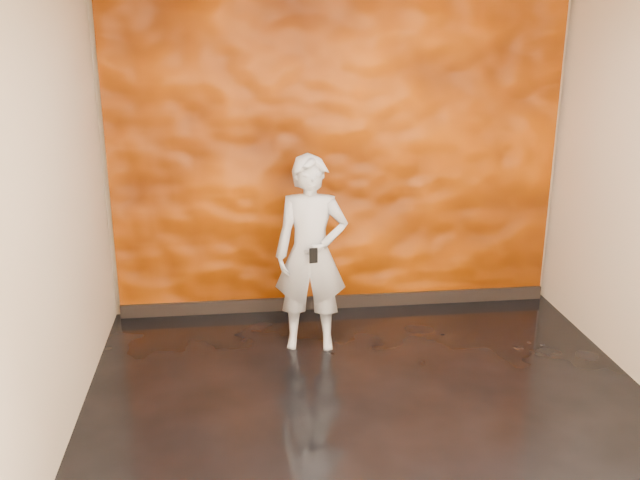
{
  "coord_description": "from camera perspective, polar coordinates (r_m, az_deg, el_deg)",
  "views": [
    {
      "loc": [
        -0.88,
        -4.09,
        2.61
      ],
      "look_at": [
        -0.29,
        0.84,
        1.01
      ],
      "focal_mm": 40.0,
      "sensor_mm": 36.0,
      "label": 1
    }
  ],
  "objects": [
    {
      "name": "room",
      "position": [
        4.35,
        5.09,
        1.63
      ],
      "size": [
        4.02,
        4.02,
        2.81
      ],
      "color": "black",
      "rests_on": "ground"
    },
    {
      "name": "baseboard",
      "position": [
        6.58,
        1.38,
        -4.94
      ],
      "size": [
        3.9,
        0.04,
        0.12
      ],
      "primitive_type": "cube",
      "color": "black",
      "rests_on": "ground"
    },
    {
      "name": "feature_wall",
      "position": [
        6.23,
        1.42,
        6.47
      ],
      "size": [
        3.9,
        0.06,
        2.75
      ],
      "primitive_type": "cube",
      "color": "#CD4E00",
      "rests_on": "ground"
    },
    {
      "name": "phone",
      "position": [
        5.38,
        -0.53,
        -1.25
      ],
      "size": [
        0.06,
        0.02,
        0.12
      ],
      "primitive_type": "cube",
      "rotation": [
        0.0,
        0.0,
        0.15
      ],
      "color": "black",
      "rests_on": "man"
    },
    {
      "name": "man",
      "position": [
        5.6,
        -0.71,
        -1.14
      ],
      "size": [
        0.62,
        0.45,
        1.58
      ],
      "primitive_type": "imported",
      "rotation": [
        0.0,
        0.0,
        -0.14
      ],
      "color": "#989CA7",
      "rests_on": "ground"
    }
  ]
}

